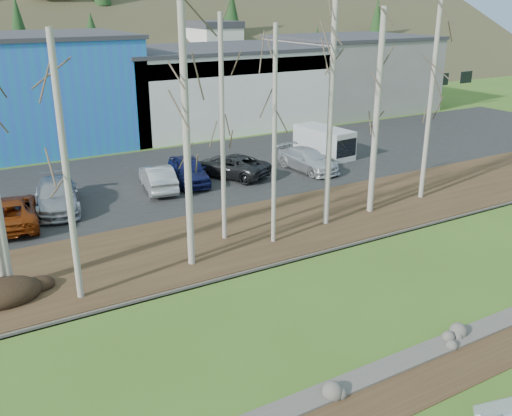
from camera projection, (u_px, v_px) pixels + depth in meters
dirt_strip at (409, 388)px, 16.50m from camera, size 80.00×1.80×0.03m
near_bank_rocks at (385, 370)px, 17.31m from camera, size 80.00×0.80×0.50m
river at (306, 311)px, 20.62m from camera, size 80.00×8.00×0.90m
far_bank_rocks at (250, 268)px, 23.94m from camera, size 80.00×0.80×0.46m
far_bank at (215, 240)px, 26.50m from camera, size 80.00×7.00×0.15m
parking_lot at (138, 182)px, 34.99m from camera, size 80.00×14.00×0.14m
building_white at (211, 86)px, 50.90m from camera, size 18.36×12.24×6.80m
building_grey at (351, 72)px, 58.49m from camera, size 14.28×12.24×7.30m
bench_damaged at (505, 415)px, 14.89m from camera, size 1.74×0.90×0.74m
dirt_mound at (2, 292)px, 21.05m from camera, size 2.80×1.98×0.55m
birch_3 at (66, 173)px, 19.69m from camera, size 0.24×0.24×9.64m
birch_4 at (187, 142)px, 22.27m from camera, size 0.29×0.29×10.44m
birch_5 at (222, 132)px, 24.91m from camera, size 0.21×0.21×10.01m
birch_6 at (274, 139)px, 24.62m from camera, size 0.19×0.19×9.59m
birch_7 at (377, 115)px, 28.29m from camera, size 0.30×0.30×10.20m
birch_8 at (330, 115)px, 26.57m from camera, size 0.27×0.27×10.78m
birch_9 at (431, 99)px, 30.30m from camera, size 0.25×0.25×10.96m
car_0 at (11, 212)px, 27.88m from camera, size 3.11×5.51×1.45m
car_1 at (57, 195)px, 30.05m from camera, size 3.14×5.64×1.55m
car_2 at (188, 170)px, 34.45m from camera, size 2.72×4.95×1.59m
car_3 at (158, 178)px, 33.17m from camera, size 2.35×4.69×1.48m
car_4 at (231, 166)px, 35.74m from camera, size 4.37×5.57×1.41m
car_5 at (308, 160)px, 37.02m from camera, size 2.32×5.01×1.42m
van_white at (326, 142)px, 40.31m from camera, size 2.30×4.73×2.00m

